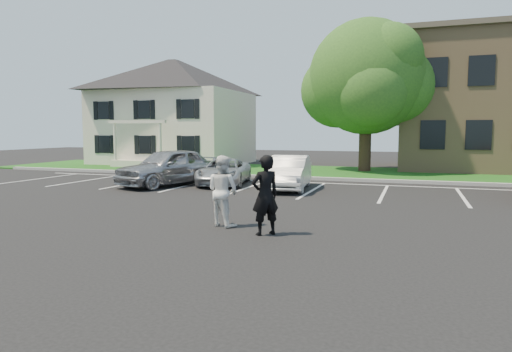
% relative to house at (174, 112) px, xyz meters
% --- Properties ---
extents(ground_plane, '(90.00, 90.00, 0.00)m').
position_rel_house_xyz_m(ground_plane, '(13.00, -19.97, -3.83)').
color(ground_plane, black).
rests_on(ground_plane, ground).
extents(curb, '(40.00, 0.30, 0.15)m').
position_rel_house_xyz_m(curb, '(13.00, -7.97, -3.75)').
color(curb, '#969690').
rests_on(curb, ground).
extents(grass_strip, '(44.00, 8.00, 0.08)m').
position_rel_house_xyz_m(grass_strip, '(13.00, -3.97, -3.79)').
color(grass_strip, '#164E15').
rests_on(grass_strip, ground).
extents(stall_lines, '(34.00, 5.36, 0.01)m').
position_rel_house_xyz_m(stall_lines, '(14.40, -11.02, -3.82)').
color(stall_lines, silver).
rests_on(stall_lines, ground).
extents(house, '(10.30, 9.22, 7.60)m').
position_rel_house_xyz_m(house, '(0.00, 0.00, 0.00)').
color(house, beige).
rests_on(house, ground).
extents(tree, '(7.80, 7.20, 8.80)m').
position_rel_house_xyz_m(tree, '(14.22, -2.74, 1.52)').
color(tree, black).
rests_on(tree, ground).
extents(man_black_suit, '(0.80, 0.80, 1.87)m').
position_rel_house_xyz_m(man_black_suit, '(13.64, -20.16, -2.89)').
color(man_black_suit, black).
rests_on(man_black_suit, ground).
extents(man_white_shirt, '(1.06, 0.95, 1.81)m').
position_rel_house_xyz_m(man_white_shirt, '(12.30, -19.54, -2.93)').
color(man_white_shirt, white).
rests_on(man_white_shirt, ground).
extents(car_silver_west, '(3.53, 5.26, 1.66)m').
position_rel_house_xyz_m(car_silver_west, '(6.60, -12.37, -3.00)').
color(car_silver_west, '#A0A0A4').
rests_on(car_silver_west, ground).
extents(car_silver_minivan, '(2.76, 4.53, 1.17)m').
position_rel_house_xyz_m(car_silver_minivan, '(8.80, -11.27, -3.24)').
color(car_silver_minivan, '#ACAEB3').
rests_on(car_silver_minivan, ground).
extents(car_white_sedan, '(1.99, 4.38, 1.39)m').
position_rel_house_xyz_m(car_white_sedan, '(11.98, -11.88, -3.13)').
color(car_white_sedan, silver).
rests_on(car_white_sedan, ground).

